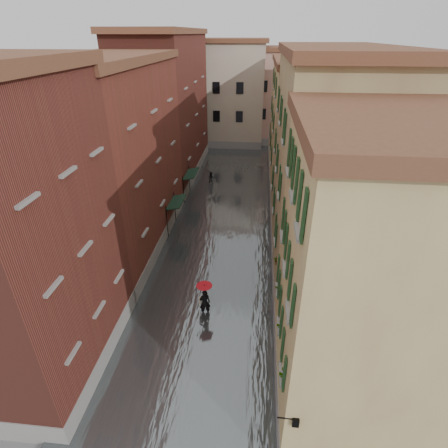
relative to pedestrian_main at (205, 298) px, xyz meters
The scene contains 16 objects.
ground 2.12m from the pedestrian_main, 94.70° to the right, with size 120.00×120.00×0.00m, color #5D5D60.
floodwater 11.33m from the pedestrian_main, 90.72° to the left, with size 10.00×60.00×0.20m, color #4F5557.
building_left_near 9.63m from the pedestrian_main, 152.45° to the right, with size 6.00×8.00×13.00m, color brown.
building_left_mid 11.37m from the pedestrian_main, 134.47° to the left, with size 6.00×14.00×12.50m, color maroon.
building_left_far 24.10m from the pedestrian_main, 107.78° to the left, with size 6.00×16.00×14.00m, color brown.
building_right_near 9.03m from the pedestrian_main, 28.51° to the right, with size 6.00×8.00×11.50m, color #A98357.
building_right_mid 11.31m from the pedestrian_main, 46.69° to the left, with size 6.00×14.00×13.00m, color tan.
building_right_far 23.74m from the pedestrian_main, 72.89° to the left, with size 6.00×16.00×11.50m, color #A98357.
building_end_cream 36.79m from the pedestrian_main, 94.95° to the left, with size 12.00×9.00×13.00m, color #BCB395.
building_end_pink 39.01m from the pedestrian_main, 81.30° to the left, with size 10.00×9.00×12.00m, color tan.
awning_near 10.09m from the pedestrian_main, 111.26° to the left, with size 1.09×2.70×2.80m.
awning_far 16.05m from the pedestrian_main, 103.11° to the left, with size 1.09×2.94×2.80m.
wall_lantern 8.97m from the pedestrian_main, 61.53° to the right, with size 0.71×0.22×0.35m.
window_planters 5.25m from the pedestrian_main, 32.58° to the right, with size 0.59×8.17×0.84m.
pedestrian_main is the anchor object (origin of this frame).
pedestrian_far 19.24m from the pedestrian_main, 96.54° to the left, with size 0.70×0.54×1.44m, color black.
Camera 1 is at (2.73, -13.06, 14.09)m, focal length 28.00 mm.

